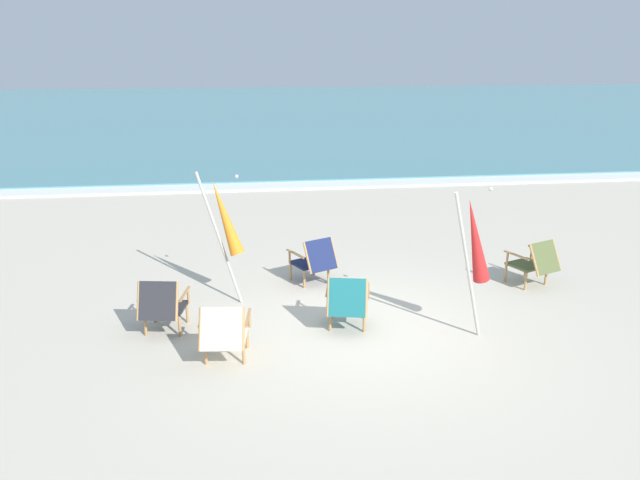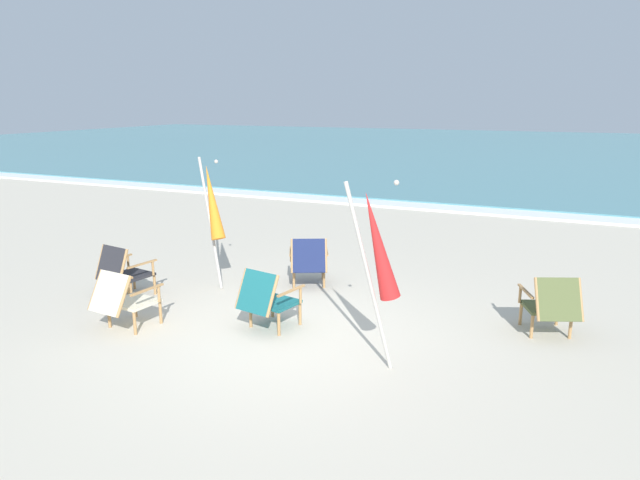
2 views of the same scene
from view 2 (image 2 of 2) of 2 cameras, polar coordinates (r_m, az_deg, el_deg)
ground_plane at (r=7.18m, az=-3.32°, el=-9.53°), size 80.00×80.00×0.00m
sea at (r=35.72m, az=19.13°, el=8.58°), size 80.00×40.00×0.10m
surf_band at (r=15.73m, az=12.36°, el=3.20°), size 80.00×1.10×0.06m
beach_chair_front_left at (r=8.80m, az=-19.13°, el=-2.88°), size 0.68×0.78×0.81m
beach_chair_back_left at (r=7.61m, az=-19.09°, el=-5.51°), size 0.65×0.81×0.79m
beach_chair_far_center at (r=8.83m, az=-1.13°, el=-2.06°), size 0.83×0.90×0.80m
beach_chair_mid_center at (r=7.22m, az=-5.33°, el=-5.79°), size 0.71×0.82×0.80m
beach_chair_back_right at (r=7.54m, az=22.17°, el=-5.95°), size 0.81×0.89×0.80m
umbrella_furled_orange at (r=8.91m, az=-10.74°, el=3.64°), size 0.75×0.58×2.00m
umbrella_furled_red at (r=5.95m, az=5.79°, el=-0.76°), size 0.63×0.34×2.07m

